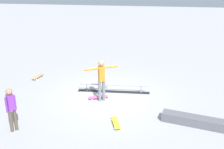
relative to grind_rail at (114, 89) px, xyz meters
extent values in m
plane|color=#9E9EA3|center=(0.16, 0.60, -0.15)|extent=(60.00, 60.00, 0.00)
cube|color=black|center=(0.00, 0.00, -0.14)|extent=(3.13, 0.37, 0.01)
cylinder|color=gray|center=(-1.18, -0.05, 0.01)|extent=(0.04, 0.04, 0.32)
cylinder|color=gray|center=(1.18, 0.05, 0.01)|extent=(0.04, 0.04, 0.32)
cylinder|color=gray|center=(0.00, 0.00, 0.17)|extent=(2.96, 0.18, 0.05)
cube|color=#595960|center=(-3.22, 2.32, 0.01)|extent=(2.48, 0.98, 0.31)
cylinder|color=slate|center=(0.29, 0.85, 0.28)|extent=(0.17, 0.17, 0.86)
cylinder|color=slate|center=(0.44, 0.93, 0.28)|extent=(0.17, 0.17, 0.86)
cube|color=orange|center=(0.36, 0.89, 1.02)|extent=(0.29, 0.28, 0.61)
sphere|color=#A87A56|center=(0.36, 0.89, 1.45)|extent=(0.23, 0.23, 0.23)
cylinder|color=orange|center=(0.01, 0.70, 1.25)|extent=(0.54, 0.34, 0.08)
cylinder|color=orange|center=(0.71, 1.08, 1.25)|extent=(0.54, 0.34, 0.08)
cube|color=#E05993|center=(0.53, 0.76, -0.07)|extent=(0.82, 0.46, 0.02)
cylinder|color=white|center=(0.75, 0.96, -0.12)|extent=(0.06, 0.05, 0.05)
cylinder|color=white|center=(0.83, 0.75, -0.12)|extent=(0.06, 0.05, 0.05)
cylinder|color=white|center=(0.24, 0.78, -0.12)|extent=(0.06, 0.05, 0.05)
cylinder|color=white|center=(0.31, 0.56, -0.12)|extent=(0.06, 0.05, 0.05)
cylinder|color=brown|center=(2.80, 3.43, 0.24)|extent=(0.16, 0.16, 0.77)
cylinder|color=brown|center=(2.90, 3.54, 0.24)|extent=(0.16, 0.16, 0.77)
cube|color=purple|center=(2.85, 3.49, 0.89)|extent=(0.26, 0.27, 0.54)
sphere|color=#A87A56|center=(2.85, 3.49, 1.27)|extent=(0.21, 0.21, 0.21)
cylinder|color=purple|center=(2.76, 3.38, 0.84)|extent=(0.10, 0.10, 0.51)
cylinder|color=purple|center=(2.94, 3.59, 0.84)|extent=(0.10, 0.10, 0.51)
cube|color=tan|center=(3.90, -1.08, -0.07)|extent=(0.37, 0.82, 0.02)
cylinder|color=white|center=(3.96, -1.37, -0.12)|extent=(0.04, 0.06, 0.05)
cylinder|color=white|center=(3.73, -1.32, -0.12)|extent=(0.04, 0.06, 0.05)
cylinder|color=white|center=(4.08, -0.84, -0.12)|extent=(0.04, 0.06, 0.05)
cylinder|color=white|center=(3.85, -0.79, -0.12)|extent=(0.04, 0.06, 0.05)
cube|color=yellow|center=(-0.44, 2.66, -0.07)|extent=(0.44, 0.82, 0.02)
cylinder|color=white|center=(-0.24, 2.44, -0.12)|extent=(0.05, 0.06, 0.05)
cylinder|color=white|center=(-0.46, 2.36, -0.12)|extent=(0.05, 0.06, 0.05)
cylinder|color=white|center=(-0.42, 2.95, -0.12)|extent=(0.05, 0.06, 0.05)
cylinder|color=white|center=(-0.63, 2.88, -0.12)|extent=(0.05, 0.06, 0.05)
camera|label=1|loc=(-1.45, 10.71, 4.87)|focal=43.68mm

